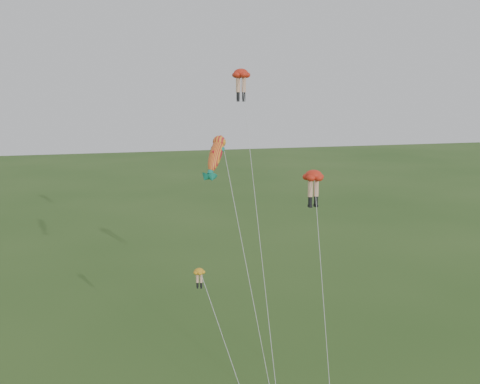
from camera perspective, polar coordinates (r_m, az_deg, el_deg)
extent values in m
ellipsoid|color=red|center=(42.09, 0.10, 12.55)|extent=(1.64, 1.64, 0.73)
cylinder|color=#ECAC8B|center=(42.03, -0.21, 11.37)|extent=(0.33, 0.33, 1.12)
cylinder|color=black|center=(42.02, -0.21, 10.22)|extent=(0.25, 0.25, 0.56)
cube|color=black|center=(42.02, -0.21, 9.73)|extent=(0.22, 0.35, 0.16)
cylinder|color=#ECAC8B|center=(42.10, 0.41, 11.36)|extent=(0.33, 0.33, 1.12)
cylinder|color=black|center=(42.09, 0.40, 10.22)|extent=(0.25, 0.25, 0.56)
cube|color=black|center=(42.09, 0.40, 9.73)|extent=(0.22, 0.35, 0.16)
cylinder|color=silver|center=(35.76, 1.85, -2.70)|extent=(1.96, 14.49, 20.14)
ellipsoid|color=red|center=(36.68, 7.86, 1.78)|extent=(1.68, 1.68, 0.75)
cylinder|color=#ECAC8B|center=(36.70, 7.52, 0.39)|extent=(0.34, 0.34, 1.15)
cylinder|color=black|center=(36.86, 7.49, -0.94)|extent=(0.26, 0.26, 0.58)
cube|color=black|center=(36.93, 7.47, -1.50)|extent=(0.23, 0.36, 0.17)
cylinder|color=#ECAC8B|center=(36.94, 8.13, 0.44)|extent=(0.34, 0.34, 1.15)
cylinder|color=black|center=(37.09, 8.10, -0.88)|extent=(0.26, 0.26, 0.58)
cube|color=black|center=(37.17, 8.09, -1.44)|extent=(0.23, 0.36, 0.17)
cylinder|color=silver|center=(34.63, 8.73, -9.30)|extent=(1.76, 7.22, 13.11)
ellipsoid|color=orange|center=(33.62, -4.38, -8.41)|extent=(0.94, 0.94, 0.38)
cylinder|color=#ECAC8B|center=(33.78, -4.57, -9.13)|extent=(0.17, 0.17, 0.58)
cylinder|color=black|center=(33.92, -4.56, -9.83)|extent=(0.13, 0.13, 0.29)
cube|color=black|center=(33.99, -4.56, -10.12)|extent=(0.14, 0.19, 0.08)
cylinder|color=#ECAC8B|center=(33.76, -4.17, -9.14)|extent=(0.17, 0.17, 0.58)
cylinder|color=black|center=(33.91, -4.16, -9.83)|extent=(0.13, 0.13, 0.29)
cube|color=black|center=(33.97, -4.16, -10.13)|extent=(0.14, 0.19, 0.08)
cylinder|color=silver|center=(32.33, -1.55, -16.03)|extent=(1.76, 6.31, 7.53)
ellipsoid|color=#FFA120|center=(34.40, -2.58, 4.13)|extent=(2.20, 2.46, 2.74)
sphere|color=#FFA120|center=(34.40, -2.58, 4.13)|extent=(1.49, 1.55, 1.26)
cone|color=#127B63|center=(34.40, -2.58, 4.13)|extent=(1.30, 1.39, 1.17)
cone|color=#127B63|center=(34.40, -2.58, 4.13)|extent=(1.30, 1.39, 1.17)
cone|color=#127B63|center=(34.40, -2.58, 4.13)|extent=(0.73, 0.78, 0.65)
cone|color=#127B63|center=(34.40, -2.58, 4.13)|extent=(0.73, 0.78, 0.65)
cone|color=#B41220|center=(34.40, -2.58, 4.13)|extent=(0.76, 0.80, 0.65)
cylinder|color=silver|center=(33.66, 0.34, -8.58)|extent=(2.10, 5.44, 14.42)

